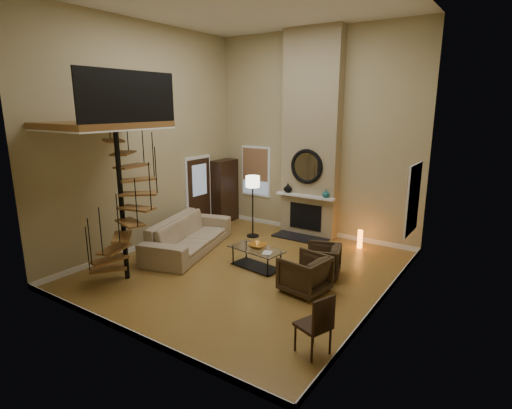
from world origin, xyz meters
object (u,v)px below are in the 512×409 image
Objects in this scene: sofa at (189,235)px; side_chair at (317,323)px; armchair_near at (325,261)px; armchair_far at (308,275)px; accent_lamp at (360,239)px; coffee_table at (256,255)px; floor_lamp at (253,186)px; hutch at (225,191)px.

side_chair is at bearing -132.19° from sofa.
sofa is 3.88× the size of armchair_near.
armchair_far is 1.82× the size of accent_lamp.
coffee_table is 2.92m from accent_lamp.
floor_lamp is at bearing 126.34° from coffee_table.
hutch reaches higher than accent_lamp.
accent_lamp is at bearing -1.13° from hutch.
coffee_table is at bearing -120.82° from accent_lamp.
sofa is 3.06× the size of side_chair.
armchair_far is 2.98m from accent_lamp.
side_chair is (1.08, -2.66, 0.17)m from armchair_near.
side_chair reaches higher than armchair_near.
coffee_table is at bearing 138.64° from side_chair.
coffee_table is (-1.49, -0.40, -0.07)m from armchair_near.
armchair_near is at bearing -99.43° from sofa.
side_chair reaches higher than accent_lamp.
hutch is at bearing 138.49° from side_chair.
side_chair reaches higher than armchair_far.
coffee_table is at bearing -53.66° from floor_lamp.
sofa reaches higher than armchair_far.
side_chair is (1.04, -1.78, 0.17)m from armchair_far.
armchair_far is (4.43, -3.06, -0.60)m from hutch.
sofa is (0.88, -2.60, -0.55)m from hutch.
sofa is at bearing -144.51° from accent_lamp.
side_chair is at bearing 4.80° from armchair_near.
hutch is 4.95m from armchair_near.
hutch reaches higher than armchair_near.
hutch is at bearing -115.88° from armchair_far.
armchair_far is at bearing -89.53° from accent_lamp.
sofa is 6.30× the size of accent_lamp.
sofa is at bearing -179.65° from coffee_table.
sofa is at bearing 153.99° from side_chair.
side_chair is at bearing -46.22° from floor_lamp.
floor_lamp reaches higher than accent_lamp.
sofa reaches higher than armchair_near.
hutch is 3.95m from coffee_table.
floor_lamp is at bearing -119.87° from armchair_far.
side_chair reaches higher than sofa.
sofa is 2.20m from floor_lamp.
floor_lamp is at bearing 133.78° from side_chair.
armchair_near is 2.87m from side_chair.
floor_lamp is 3.68× the size of accent_lamp.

